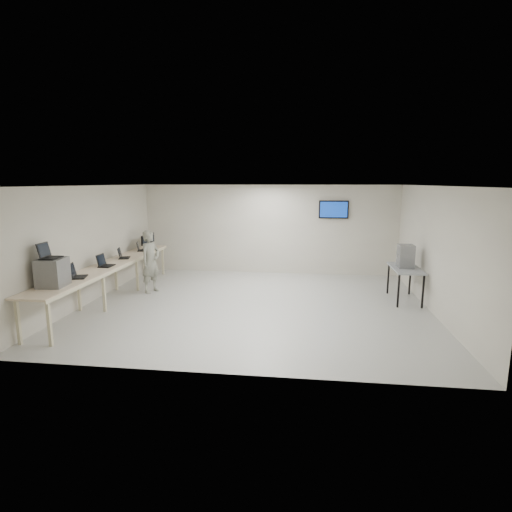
# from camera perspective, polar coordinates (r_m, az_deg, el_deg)

# --- Properties ---
(room) EXTENTS (8.01, 7.01, 2.81)m
(room) POSITION_cam_1_polar(r_m,az_deg,el_deg) (9.29, 0.09, 1.42)
(room) COLOR #B6B5B0
(room) RESTS_ON ground
(workbench) EXTENTS (0.76, 6.00, 0.90)m
(workbench) POSITION_cam_1_polar(r_m,az_deg,el_deg) (10.42, -20.14, -1.50)
(workbench) COLOR beige
(workbench) RESTS_ON ground
(equipment_box) EXTENTS (0.51, 0.57, 0.55)m
(equipment_box) POSITION_cam_1_polar(r_m,az_deg,el_deg) (8.60, -27.06, -2.11)
(equipment_box) COLOR slate
(equipment_box) RESTS_ON workbench
(laptop_on_box) EXTENTS (0.34, 0.40, 0.30)m
(laptop_on_box) POSITION_cam_1_polar(r_m,az_deg,el_deg) (8.57, -27.58, 0.20)
(laptop_on_box) COLOR black
(laptop_on_box) RESTS_ON equipment_box
(laptop_0) EXTENTS (0.42, 0.45, 0.30)m
(laptop_0) POSITION_cam_1_polar(r_m,az_deg,el_deg) (9.21, -24.29, -2.36)
(laptop_0) COLOR black
(laptop_0) RESTS_ON workbench
(laptop_1) EXTENTS (0.31, 0.38, 0.29)m
(laptop_1) POSITION_cam_1_polar(r_m,az_deg,el_deg) (10.17, -20.85, -0.97)
(laptop_1) COLOR black
(laptop_1) RESTS_ON workbench
(laptop_2) EXTENTS (0.38, 0.41, 0.27)m
(laptop_2) POSITION_cam_1_polar(r_m,az_deg,el_deg) (11.10, -18.54, 0.06)
(laptop_2) COLOR black
(laptop_2) RESTS_ON workbench
(laptop_3) EXTENTS (0.36, 0.38, 0.25)m
(laptop_3) POSITION_cam_1_polar(r_m,az_deg,el_deg) (12.15, -16.22, 1.04)
(laptop_3) COLOR black
(laptop_3) RESTS_ON workbench
(monitor_near) EXTENTS (0.19, 0.43, 0.42)m
(monitor_near) POSITION_cam_1_polar(r_m,az_deg,el_deg) (12.36, -15.60, 2.10)
(monitor_near) COLOR black
(monitor_near) RESTS_ON workbench
(monitor_far) EXTENTS (0.19, 0.43, 0.42)m
(monitor_far) POSITION_cam_1_polar(r_m,az_deg,el_deg) (12.80, -14.77, 2.43)
(monitor_far) COLOR black
(monitor_far) RESTS_ON workbench
(soldier) EXTENTS (0.59, 0.70, 1.64)m
(soldier) POSITION_cam_1_polar(r_m,az_deg,el_deg) (10.84, -14.82, -0.78)
(soldier) COLOR #616351
(soldier) RESTS_ON ground
(side_table) EXTENTS (0.65, 1.39, 0.83)m
(side_table) POSITION_cam_1_polar(r_m,az_deg,el_deg) (10.39, 20.58, -1.95)
(side_table) COLOR gray
(side_table) RESTS_ON ground
(storage_bins) EXTENTS (0.35, 0.39, 0.56)m
(storage_bins) POSITION_cam_1_polar(r_m,az_deg,el_deg) (10.32, 20.60, -0.03)
(storage_bins) COLOR gray
(storage_bins) RESTS_ON side_table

